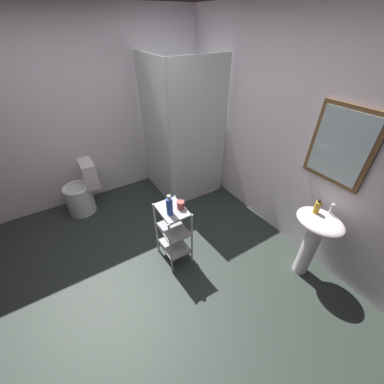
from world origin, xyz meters
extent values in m
cube|color=#29322C|center=(0.00, 0.00, -0.01)|extent=(4.20, 4.20, 0.02)
cube|color=white|center=(0.00, 1.85, 1.25)|extent=(4.20, 0.10, 2.50)
cube|color=brown|center=(0.70, 1.78, 1.39)|extent=(0.56, 0.03, 0.72)
cube|color=silver|center=(0.70, 1.76, 1.39)|extent=(0.48, 0.01, 0.64)
cube|color=silver|center=(-1.85, 0.00, 1.25)|extent=(0.10, 4.20, 2.50)
cube|color=white|center=(-1.31, 1.28, 0.05)|extent=(0.90, 0.90, 0.10)
cube|color=silver|center=(-1.31, 0.83, 1.05)|extent=(0.90, 0.02, 1.90)
cube|color=silver|center=(-0.86, 1.28, 1.05)|extent=(0.02, 0.90, 1.90)
cylinder|color=silver|center=(-0.86, 0.83, 1.05)|extent=(0.04, 0.04, 1.90)
cylinder|color=silver|center=(-1.31, 1.28, 0.10)|extent=(0.08, 0.08, 0.00)
cylinder|color=white|center=(0.90, 1.52, 0.34)|extent=(0.15, 0.15, 0.68)
ellipsoid|color=white|center=(0.90, 1.52, 0.75)|extent=(0.46, 0.37, 0.13)
cylinder|color=silver|center=(0.90, 1.64, 0.86)|extent=(0.03, 0.03, 0.10)
cylinder|color=white|center=(-1.48, -0.35, 0.20)|extent=(0.37, 0.37, 0.40)
torus|color=white|center=(-1.48, -0.35, 0.42)|extent=(0.37, 0.37, 0.04)
cube|color=white|center=(-1.48, -0.14, 0.58)|extent=(0.35, 0.17, 0.36)
cylinder|color=silver|center=(-0.20, 0.28, 0.37)|extent=(0.02, 0.02, 0.74)
cylinder|color=silver|center=(0.16, 0.28, 0.37)|extent=(0.02, 0.02, 0.74)
cylinder|color=silver|center=(-0.20, 0.54, 0.37)|extent=(0.02, 0.02, 0.74)
cylinder|color=silver|center=(0.16, 0.54, 0.37)|extent=(0.02, 0.02, 0.74)
cube|color=#99999E|center=(-0.02, 0.41, 0.18)|extent=(0.36, 0.26, 0.02)
cube|color=#99999E|center=(-0.02, 0.41, 0.45)|extent=(0.36, 0.26, 0.02)
cube|color=#99999E|center=(-0.02, 0.41, 0.73)|extent=(0.36, 0.26, 0.02)
cylinder|color=gold|center=(0.82, 1.52, 0.87)|extent=(0.06, 0.06, 0.12)
cylinder|color=black|center=(0.82, 1.52, 0.94)|extent=(0.03, 0.03, 0.02)
cylinder|color=blue|center=(0.03, 0.36, 0.83)|extent=(0.06, 0.06, 0.18)
cylinder|color=white|center=(0.03, 0.36, 0.95)|extent=(0.03, 0.03, 0.04)
cylinder|color=#B24742|center=(0.01, 0.49, 0.78)|extent=(0.08, 0.08, 0.09)
camera|label=1|loc=(1.65, -0.39, 2.30)|focal=22.01mm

